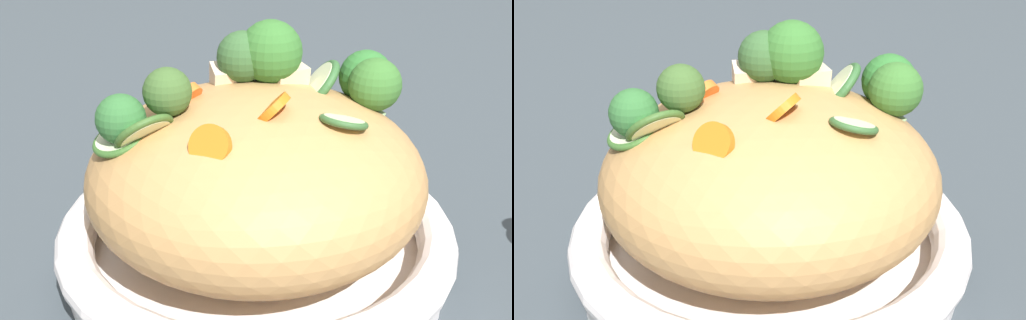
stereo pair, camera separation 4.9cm
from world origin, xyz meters
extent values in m
plane|color=#3A4249|center=(0.00, 0.00, 0.00)|extent=(3.00, 3.00, 0.00)
cylinder|color=white|center=(0.00, 0.00, 0.01)|extent=(0.30, 0.30, 0.02)
torus|color=white|center=(0.00, 0.00, 0.04)|extent=(0.31, 0.31, 0.03)
ellipsoid|color=tan|center=(0.00, 0.00, 0.09)|extent=(0.26, 0.26, 0.13)
torus|color=#BA814E|center=(-0.02, -0.03, 0.13)|extent=(0.06, 0.06, 0.02)
torus|color=tan|center=(-0.04, 0.01, 0.12)|extent=(0.07, 0.07, 0.02)
cone|color=#90AC6E|center=(-0.04, -0.03, 0.14)|extent=(0.02, 0.02, 0.01)
sphere|color=#335C2F|center=(-0.04, -0.03, 0.17)|extent=(0.06, 0.06, 0.04)
cone|color=#93B36C|center=(-0.05, -0.01, 0.14)|extent=(0.02, 0.03, 0.02)
sphere|color=#346E2D|center=(-0.05, -0.01, 0.17)|extent=(0.05, 0.05, 0.05)
cone|color=#95B771|center=(-0.09, 0.06, 0.12)|extent=(0.03, 0.03, 0.02)
sphere|color=#2E6D2E|center=(-0.09, 0.06, 0.15)|extent=(0.06, 0.06, 0.04)
cone|color=#8EB672|center=(0.07, -0.07, 0.13)|extent=(0.03, 0.02, 0.01)
sphere|color=#306832|center=(0.07, -0.07, 0.15)|extent=(0.05, 0.05, 0.04)
cone|color=#90AE75|center=(-0.07, 0.07, 0.13)|extent=(0.02, 0.02, 0.02)
sphere|color=#386D2D|center=(-0.07, 0.07, 0.15)|extent=(0.05, 0.05, 0.04)
cone|color=#97B773|center=(0.04, -0.05, 0.14)|extent=(0.02, 0.02, 0.01)
sphere|color=#3C5F2B|center=(0.04, -0.05, 0.16)|extent=(0.05, 0.05, 0.04)
cylinder|color=orange|center=(0.02, 0.02, 0.15)|extent=(0.03, 0.03, 0.03)
cylinder|color=orange|center=(0.01, -0.05, 0.15)|extent=(0.02, 0.02, 0.02)
cylinder|color=orange|center=(0.07, 0.00, 0.14)|extent=(0.02, 0.03, 0.03)
cylinder|color=beige|center=(0.00, 0.07, 0.14)|extent=(0.03, 0.03, 0.01)
torus|color=#345D2E|center=(0.00, 0.07, 0.14)|extent=(0.04, 0.04, 0.01)
cylinder|color=beige|center=(0.06, -0.08, 0.13)|extent=(0.05, 0.05, 0.02)
torus|color=#38652A|center=(0.06, -0.08, 0.13)|extent=(0.06, 0.06, 0.02)
cylinder|color=beige|center=(-0.06, 0.03, 0.14)|extent=(0.05, 0.04, 0.03)
torus|color=#316030|center=(-0.06, 0.03, 0.14)|extent=(0.06, 0.05, 0.04)
cylinder|color=beige|center=(0.06, -0.06, 0.14)|extent=(0.05, 0.04, 0.03)
torus|color=#385D26|center=(0.06, -0.06, 0.14)|extent=(0.05, 0.05, 0.04)
cube|color=beige|center=(-0.04, -0.04, 0.15)|extent=(0.04, 0.04, 0.02)
cube|color=beige|center=(-0.06, 0.00, 0.15)|extent=(0.04, 0.04, 0.02)
camera|label=1|loc=(0.40, 0.18, 0.32)|focal=45.26mm
camera|label=2|loc=(0.38, 0.23, 0.32)|focal=45.26mm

